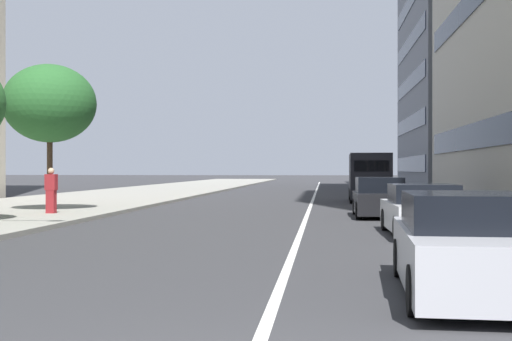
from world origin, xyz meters
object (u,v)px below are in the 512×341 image
object	(u,v)px
car_approaching_light	(379,198)
pedestrian_on_plaza	(51,190)
car_far_down_avenue	(466,247)
street_tree_mid_sidewalk	(50,104)
car_following_behind	(422,212)
delivery_van_ahead	(369,176)

from	to	relation	value
car_approaching_light	pedestrian_on_plaza	bearing A→B (deg)	96.76
car_far_down_avenue	street_tree_mid_sidewalk	world-z (taller)	street_tree_mid_sidewalk
car_far_down_avenue	car_approaching_light	distance (m)	15.90
car_far_down_avenue	car_following_behind	world-z (taller)	car_far_down_avenue
car_following_behind	street_tree_mid_sidewalk	xyz separation A→B (m)	(7.51, 13.30, 3.70)
car_approaching_light	pedestrian_on_plaza	distance (m)	12.05
car_following_behind	car_approaching_light	size ratio (longest dim) A/B	1.09
car_approaching_light	street_tree_mid_sidewalk	distance (m)	13.25
car_far_down_avenue	pedestrian_on_plaza	size ratio (longest dim) A/B	2.86
car_following_behind	car_far_down_avenue	bearing A→B (deg)	175.17
street_tree_mid_sidewalk	pedestrian_on_plaza	bearing A→B (deg)	-156.24
car_approaching_light	street_tree_mid_sidewalk	size ratio (longest dim) A/B	0.74
car_far_down_avenue	street_tree_mid_sidewalk	size ratio (longest dim) A/B	0.83
delivery_van_ahead	street_tree_mid_sidewalk	xyz separation A→B (m)	(-11.42, 13.12, 2.95)
delivery_van_ahead	car_approaching_light	bearing A→B (deg)	179.39
pedestrian_on_plaza	car_following_behind	bearing A→B (deg)	70.95
car_following_behind	delivery_van_ahead	size ratio (longest dim) A/B	0.80
street_tree_mid_sidewalk	car_approaching_light	bearing A→B (deg)	-91.61
delivery_van_ahead	pedestrian_on_plaza	size ratio (longest dim) A/B	3.42
car_far_down_avenue	delivery_van_ahead	size ratio (longest dim) A/B	0.84
car_following_behind	car_approaching_light	bearing A→B (deg)	3.76
car_far_down_avenue	pedestrian_on_plaza	world-z (taller)	pedestrian_on_plaza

